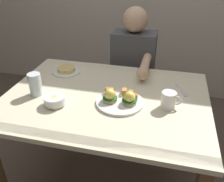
{
  "coord_description": "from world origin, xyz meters",
  "views": [
    {
      "loc": [
        0.33,
        -1.2,
        1.49
      ],
      "look_at": [
        0.04,
        0.0,
        0.78
      ],
      "focal_mm": 39.25,
      "sensor_mm": 36.0,
      "label": 1
    }
  ],
  "objects_px": {
    "side_plate": "(66,70)",
    "diner_person": "(133,69)",
    "dining_table": "(106,111)",
    "eggs_benedict_plate": "(120,99)",
    "fruit_bowl": "(55,100)",
    "water_glass_near": "(35,85)",
    "fork": "(181,91)",
    "coffee_mug": "(169,100)"
  },
  "relations": [
    {
      "from": "fork",
      "to": "diner_person",
      "type": "relative_size",
      "value": 0.13
    },
    {
      "from": "dining_table",
      "to": "side_plate",
      "type": "bearing_deg",
      "value": 144.46
    },
    {
      "from": "eggs_benedict_plate",
      "to": "dining_table",
      "type": "bearing_deg",
      "value": 150.58
    },
    {
      "from": "dining_table",
      "to": "eggs_benedict_plate",
      "type": "bearing_deg",
      "value": -29.42
    },
    {
      "from": "eggs_benedict_plate",
      "to": "diner_person",
      "type": "bearing_deg",
      "value": 92.63
    },
    {
      "from": "side_plate",
      "to": "diner_person",
      "type": "xyz_separation_m",
      "value": [
        0.42,
        0.35,
        -0.1
      ]
    },
    {
      "from": "eggs_benedict_plate",
      "to": "coffee_mug",
      "type": "relative_size",
      "value": 2.42
    },
    {
      "from": "water_glass_near",
      "to": "fruit_bowl",
      "type": "bearing_deg",
      "value": -26.84
    },
    {
      "from": "diner_person",
      "to": "side_plate",
      "type": "bearing_deg",
      "value": -140.59
    },
    {
      "from": "dining_table",
      "to": "eggs_benedict_plate",
      "type": "relative_size",
      "value": 4.44
    },
    {
      "from": "fork",
      "to": "diner_person",
      "type": "distance_m",
      "value": 0.58
    },
    {
      "from": "dining_table",
      "to": "water_glass_near",
      "type": "distance_m",
      "value": 0.45
    },
    {
      "from": "fruit_bowl",
      "to": "diner_person",
      "type": "xyz_separation_m",
      "value": [
        0.32,
        0.76,
        -0.12
      ]
    },
    {
      "from": "fruit_bowl",
      "to": "diner_person",
      "type": "bearing_deg",
      "value": 67.34
    },
    {
      "from": "fruit_bowl",
      "to": "fork",
      "type": "relative_size",
      "value": 0.81
    },
    {
      "from": "water_glass_near",
      "to": "diner_person",
      "type": "bearing_deg",
      "value": 54.97
    },
    {
      "from": "fork",
      "to": "coffee_mug",
      "type": "bearing_deg",
      "value": -109.68
    },
    {
      "from": "dining_table",
      "to": "eggs_benedict_plate",
      "type": "xyz_separation_m",
      "value": [
        0.1,
        -0.06,
        0.13
      ]
    },
    {
      "from": "dining_table",
      "to": "fork",
      "type": "distance_m",
      "value": 0.48
    },
    {
      "from": "eggs_benedict_plate",
      "to": "fruit_bowl",
      "type": "xyz_separation_m",
      "value": [
        -0.35,
        -0.1,
        0.0
      ]
    },
    {
      "from": "dining_table",
      "to": "water_glass_near",
      "type": "relative_size",
      "value": 8.81
    },
    {
      "from": "dining_table",
      "to": "side_plate",
      "type": "height_order",
      "value": "side_plate"
    },
    {
      "from": "fruit_bowl",
      "to": "side_plate",
      "type": "distance_m",
      "value": 0.43
    },
    {
      "from": "fork",
      "to": "diner_person",
      "type": "bearing_deg",
      "value": 130.43
    },
    {
      "from": "fruit_bowl",
      "to": "diner_person",
      "type": "distance_m",
      "value": 0.83
    },
    {
      "from": "water_glass_near",
      "to": "diner_person",
      "type": "distance_m",
      "value": 0.84
    },
    {
      "from": "water_glass_near",
      "to": "side_plate",
      "type": "relative_size",
      "value": 0.68
    },
    {
      "from": "dining_table",
      "to": "water_glass_near",
      "type": "bearing_deg",
      "value": -169.14
    },
    {
      "from": "dining_table",
      "to": "fork",
      "type": "relative_size",
      "value": 8.06
    },
    {
      "from": "coffee_mug",
      "to": "fork",
      "type": "distance_m",
      "value": 0.22
    },
    {
      "from": "eggs_benedict_plate",
      "to": "water_glass_near",
      "type": "bearing_deg",
      "value": -177.53
    },
    {
      "from": "fork",
      "to": "side_plate",
      "type": "xyz_separation_m",
      "value": [
        -0.79,
        0.09,
        0.01
      ]
    },
    {
      "from": "fork",
      "to": "water_glass_near",
      "type": "distance_m",
      "value": 0.88
    },
    {
      "from": "eggs_benedict_plate",
      "to": "fork",
      "type": "relative_size",
      "value": 1.81
    },
    {
      "from": "dining_table",
      "to": "fork",
      "type": "bearing_deg",
      "value": 20.87
    },
    {
      "from": "side_plate",
      "to": "diner_person",
      "type": "height_order",
      "value": "diner_person"
    },
    {
      "from": "dining_table",
      "to": "coffee_mug",
      "type": "xyz_separation_m",
      "value": [
        0.37,
        -0.04,
        0.16
      ]
    },
    {
      "from": "coffee_mug",
      "to": "water_glass_near",
      "type": "bearing_deg",
      "value": -176.89
    },
    {
      "from": "eggs_benedict_plate",
      "to": "fruit_bowl",
      "type": "height_order",
      "value": "eggs_benedict_plate"
    },
    {
      "from": "eggs_benedict_plate",
      "to": "fruit_bowl",
      "type": "distance_m",
      "value": 0.36
    },
    {
      "from": "eggs_benedict_plate",
      "to": "water_glass_near",
      "type": "distance_m",
      "value": 0.51
    },
    {
      "from": "fork",
      "to": "side_plate",
      "type": "distance_m",
      "value": 0.8
    }
  ]
}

